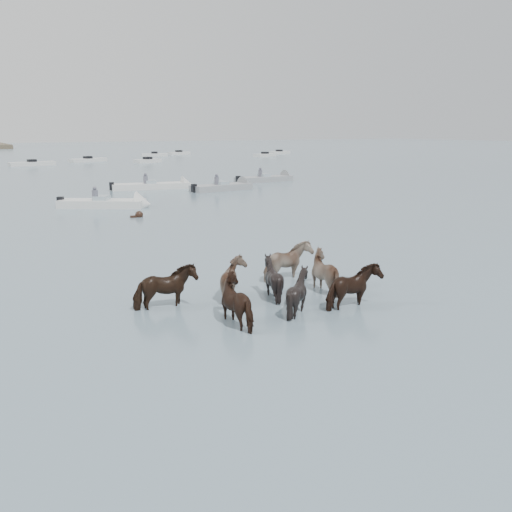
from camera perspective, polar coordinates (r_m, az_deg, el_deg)
ground at (r=14.84m, az=1.52°, el=-5.41°), size 400.00×400.00×0.00m
pony_herd at (r=15.24m, az=1.93°, el=-3.01°), size 6.56×4.25×1.44m
swimming_pony at (r=30.67m, az=-12.26°, el=4.21°), size 0.72×0.44×0.44m
motorboat_b at (r=34.85m, az=-14.64°, el=5.33°), size 5.63×4.35×1.92m
motorboat_c at (r=45.14m, az=-9.97°, el=7.26°), size 6.81×2.83×1.92m
motorboat_d at (r=43.80m, az=-2.83°, el=7.27°), size 5.74×2.27×1.92m
motorboat_e at (r=51.04m, az=1.60°, el=8.12°), size 6.21×1.81×1.92m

